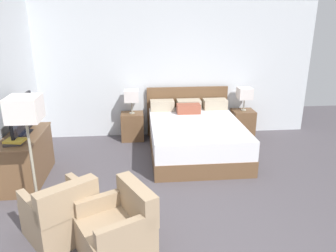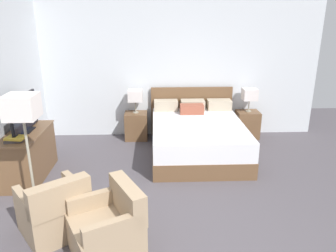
{
  "view_description": "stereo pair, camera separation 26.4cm",
  "coord_description": "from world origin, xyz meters",
  "px_view_note": "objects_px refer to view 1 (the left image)",
  "views": [
    {
      "loc": [
        -0.51,
        -2.91,
        2.45
      ],
      "look_at": [
        -0.04,
        2.06,
        0.75
      ],
      "focal_mm": 35.0,
      "sensor_mm": 36.0,
      "label": 1
    },
    {
      "loc": [
        -0.25,
        -2.93,
        2.45
      ],
      "look_at": [
        -0.04,
        2.06,
        0.75
      ],
      "focal_mm": 35.0,
      "sensor_mm": 36.0,
      "label": 2
    }
  ],
  "objects_px": {
    "bed": "(195,136)",
    "dresser": "(27,157)",
    "nightstand_right": "(242,123)",
    "floor_lamp": "(25,116)",
    "nightstand_left": "(133,126)",
    "armchair_by_window": "(61,215)",
    "table_lamp_left": "(131,96)",
    "tv": "(22,116)",
    "table_lamp_right": "(245,94)",
    "armchair_companion": "(119,230)",
    "book_red_cover": "(13,143)",
    "book_blue_cover": "(15,141)"
  },
  "relations": [
    {
      "from": "table_lamp_left",
      "to": "tv",
      "type": "height_order",
      "value": "tv"
    },
    {
      "from": "dresser",
      "to": "tv",
      "type": "relative_size",
      "value": 1.29
    },
    {
      "from": "nightstand_right",
      "to": "floor_lamp",
      "type": "relative_size",
      "value": 0.36
    },
    {
      "from": "bed",
      "to": "dresser",
      "type": "xyz_separation_m",
      "value": [
        -2.76,
        -0.83,
        0.05
      ]
    },
    {
      "from": "nightstand_right",
      "to": "tv",
      "type": "bearing_deg",
      "value": -158.32
    },
    {
      "from": "dresser",
      "to": "table_lamp_right",
      "type": "bearing_deg",
      "value": 22.53
    },
    {
      "from": "bed",
      "to": "nightstand_left",
      "type": "relative_size",
      "value": 3.83
    },
    {
      "from": "table_lamp_right",
      "to": "armchair_by_window",
      "type": "bearing_deg",
      "value": -135.1
    },
    {
      "from": "table_lamp_right",
      "to": "dresser",
      "type": "xyz_separation_m",
      "value": [
        -3.91,
        -1.62,
        -0.53
      ]
    },
    {
      "from": "table_lamp_left",
      "to": "table_lamp_right",
      "type": "bearing_deg",
      "value": 0.0
    },
    {
      "from": "tv",
      "to": "book_red_cover",
      "type": "relative_size",
      "value": 3.91
    },
    {
      "from": "dresser",
      "to": "armchair_by_window",
      "type": "xyz_separation_m",
      "value": [
        0.81,
        -1.47,
        -0.1
      ]
    },
    {
      "from": "book_blue_cover",
      "to": "armchair_companion",
      "type": "bearing_deg",
      "value": -44.35
    },
    {
      "from": "nightstand_left",
      "to": "armchair_by_window",
      "type": "relative_size",
      "value": 0.58
    },
    {
      "from": "table_lamp_right",
      "to": "table_lamp_left",
      "type": "bearing_deg",
      "value": 180.0
    },
    {
      "from": "tv",
      "to": "nightstand_right",
      "type": "bearing_deg",
      "value": 21.68
    },
    {
      "from": "nightstand_left",
      "to": "floor_lamp",
      "type": "height_order",
      "value": "floor_lamp"
    },
    {
      "from": "nightstand_left",
      "to": "nightstand_right",
      "type": "distance_m",
      "value": 2.32
    },
    {
      "from": "bed",
      "to": "nightstand_right",
      "type": "relative_size",
      "value": 3.83
    },
    {
      "from": "tv",
      "to": "book_blue_cover",
      "type": "relative_size",
      "value": 3.7
    },
    {
      "from": "table_lamp_right",
      "to": "armchair_by_window",
      "type": "relative_size",
      "value": 0.5
    },
    {
      "from": "armchair_by_window",
      "to": "table_lamp_left",
      "type": "bearing_deg",
      "value": 75.74
    },
    {
      "from": "nightstand_right",
      "to": "dresser",
      "type": "xyz_separation_m",
      "value": [
        -3.91,
        -1.62,
        0.11
      ]
    },
    {
      "from": "nightstand_right",
      "to": "floor_lamp",
      "type": "distance_m",
      "value": 4.5
    },
    {
      "from": "armchair_companion",
      "to": "armchair_by_window",
      "type": "bearing_deg",
      "value": 152.87
    },
    {
      "from": "bed",
      "to": "book_red_cover",
      "type": "xyz_separation_m",
      "value": [
        -2.77,
        -1.2,
        0.43
      ]
    },
    {
      "from": "book_blue_cover",
      "to": "armchair_by_window",
      "type": "xyz_separation_m",
      "value": [
        0.8,
        -1.09,
        -0.52
      ]
    },
    {
      "from": "bed",
      "to": "nightstand_left",
      "type": "bearing_deg",
      "value": 145.55
    },
    {
      "from": "armchair_by_window",
      "to": "floor_lamp",
      "type": "height_order",
      "value": "floor_lamp"
    },
    {
      "from": "table_lamp_left",
      "to": "floor_lamp",
      "type": "xyz_separation_m",
      "value": [
        -1.18,
        -2.63,
        0.42
      ]
    },
    {
      "from": "dresser",
      "to": "book_blue_cover",
      "type": "xyz_separation_m",
      "value": [
        0.01,
        -0.37,
        0.42
      ]
    },
    {
      "from": "dresser",
      "to": "armchair_companion",
      "type": "xyz_separation_m",
      "value": [
        1.48,
        -1.81,
        -0.1
      ]
    },
    {
      "from": "nightstand_left",
      "to": "tv",
      "type": "relative_size",
      "value": 0.58
    },
    {
      "from": "nightstand_left",
      "to": "table_lamp_right",
      "type": "height_order",
      "value": "table_lamp_right"
    },
    {
      "from": "armchair_companion",
      "to": "dresser",
      "type": "bearing_deg",
      "value": 129.33
    },
    {
      "from": "table_lamp_right",
      "to": "book_blue_cover",
      "type": "xyz_separation_m",
      "value": [
        -3.9,
        -2.0,
        -0.12
      ]
    },
    {
      "from": "dresser",
      "to": "tv",
      "type": "xyz_separation_m",
      "value": [
        0.0,
        0.07,
        0.63
      ]
    },
    {
      "from": "armchair_companion",
      "to": "table_lamp_right",
      "type": "bearing_deg",
      "value": 54.66
    },
    {
      "from": "table_lamp_left",
      "to": "book_red_cover",
      "type": "xyz_separation_m",
      "value": [
        -1.61,
        -2.0,
        -0.15
      ]
    },
    {
      "from": "bed",
      "to": "table_lamp_right",
      "type": "distance_m",
      "value": 1.52
    },
    {
      "from": "dresser",
      "to": "floor_lamp",
      "type": "relative_size",
      "value": 0.79
    },
    {
      "from": "nightstand_right",
      "to": "armchair_by_window",
      "type": "distance_m",
      "value": 4.38
    },
    {
      "from": "armchair_by_window",
      "to": "dresser",
      "type": "bearing_deg",
      "value": 119.03
    },
    {
      "from": "table_lamp_left",
      "to": "armchair_companion",
      "type": "xyz_separation_m",
      "value": [
        -0.12,
        -3.43,
        -0.63
      ]
    },
    {
      "from": "table_lamp_right",
      "to": "dresser",
      "type": "distance_m",
      "value": 4.27
    },
    {
      "from": "bed",
      "to": "nightstand_right",
      "type": "xyz_separation_m",
      "value": [
        1.16,
        0.79,
        -0.05
      ]
    },
    {
      "from": "nightstand_left",
      "to": "dresser",
      "type": "relative_size",
      "value": 0.45
    },
    {
      "from": "book_red_cover",
      "to": "nightstand_left",
      "type": "bearing_deg",
      "value": 51.1
    },
    {
      "from": "book_red_cover",
      "to": "armchair_by_window",
      "type": "relative_size",
      "value": 0.26
    },
    {
      "from": "bed",
      "to": "book_red_cover",
      "type": "distance_m",
      "value": 3.05
    }
  ]
}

